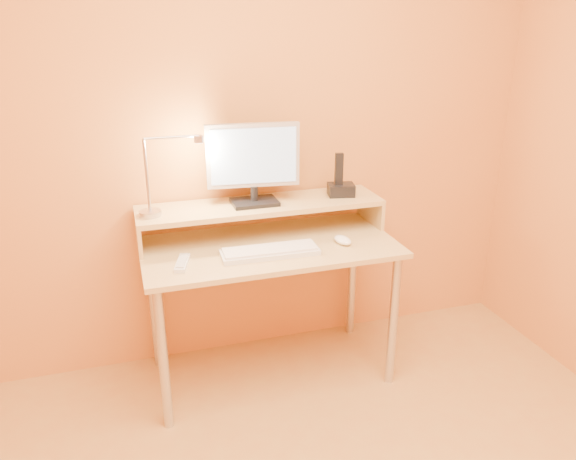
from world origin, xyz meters
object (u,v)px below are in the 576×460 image
object	(u,v)px
mouse	(343,240)
remote_control	(182,263)
monitor_panel	(253,155)
lamp_base	(150,213)
keyboard	(270,252)
phone_dock	(341,190)

from	to	relation	value
mouse	remote_control	bearing A→B (deg)	169.50
monitor_panel	mouse	distance (m)	0.59
monitor_panel	lamp_base	world-z (taller)	monitor_panel
monitor_panel	keyboard	size ratio (longest dim) A/B	1.00
keyboard	remote_control	world-z (taller)	keyboard
mouse	monitor_panel	bearing A→B (deg)	133.76
keyboard	mouse	xyz separation A→B (m)	(0.37, 0.02, 0.01)
lamp_base	remote_control	bearing A→B (deg)	-65.44
lamp_base	mouse	bearing A→B (deg)	-13.83
keyboard	phone_dock	bearing A→B (deg)	32.11
mouse	remote_control	size ratio (longest dim) A/B	0.63
keyboard	remote_control	size ratio (longest dim) A/B	2.56
keyboard	mouse	bearing A→B (deg)	5.06
lamp_base	keyboard	distance (m)	0.57
phone_dock	lamp_base	bearing A→B (deg)	-166.31
lamp_base	keyboard	world-z (taller)	lamp_base
monitor_panel	mouse	size ratio (longest dim) A/B	4.02
monitor_panel	keyboard	xyz separation A→B (m)	(0.00, -0.27, -0.39)
phone_dock	remote_control	distance (m)	0.90
monitor_panel	phone_dock	size ratio (longest dim) A/B	3.42
mouse	remote_control	world-z (taller)	mouse
monitor_panel	remote_control	xyz separation A→B (m)	(-0.39, -0.27, -0.39)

